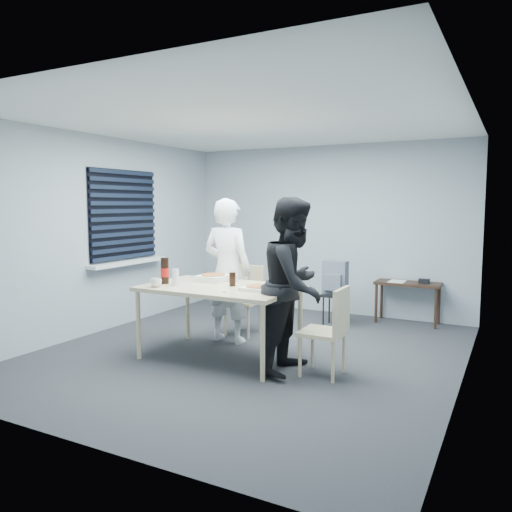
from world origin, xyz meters
The scene contains 19 objects.
room centered at (-2.20, 0.40, 1.44)m, with size 5.00×5.00×5.00m.
dining_table centered at (-0.22, -0.31, 0.74)m, with size 1.65×1.05×0.80m.
chair_far centered at (-0.48, 0.78, 0.51)m, with size 0.42×0.42×0.89m.
chair_right centered at (1.07, -0.33, 0.51)m, with size 0.42×0.42×0.89m.
person_white centered at (-0.48, 0.29, 0.89)m, with size 0.65×0.42×1.77m, color white.
person_black centered at (0.68, -0.34, 0.89)m, with size 0.86×0.47×1.77m, color black.
side_table centered at (1.31, 2.28, 0.52)m, with size 0.89×0.40×0.60m.
stool centered at (0.45, 1.66, 0.35)m, with size 0.33×0.33×0.46m.
backpack centered at (0.45, 1.64, 0.68)m, with size 0.33×0.24×0.46m.
pizza_box_a centered at (-0.47, -0.05, 0.84)m, with size 0.33×0.33×0.08m.
pizza_box_b centered at (0.28, -0.33, 0.83)m, with size 0.33×0.33×0.05m.
mug_a centered at (-0.80, -0.69, 0.85)m, with size 0.12×0.12×0.10m, color silver.
mug_b centered at (-0.23, 0.05, 0.85)m, with size 0.10×0.10×0.09m, color silver.
cola_glass centered at (-0.09, -0.25, 0.88)m, with size 0.07×0.07×0.15m, color black.
soda_bottle centered at (-0.85, -0.46, 0.95)m, with size 0.09×0.09×0.30m.
plastic_cups centered at (-0.67, -0.50, 0.89)m, with size 0.08×0.08×0.18m, color silver.
rubber_band centered at (0.03, -0.62, 0.80)m, with size 0.05×0.05×0.00m, color red.
papers centered at (1.16, 2.26, 0.60)m, with size 0.22×0.30×0.00m, color white.
black_box centered at (1.53, 2.27, 0.63)m, with size 0.14×0.10×0.06m, color black.
Camera 1 is at (2.65, -4.92, 1.70)m, focal length 35.00 mm.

